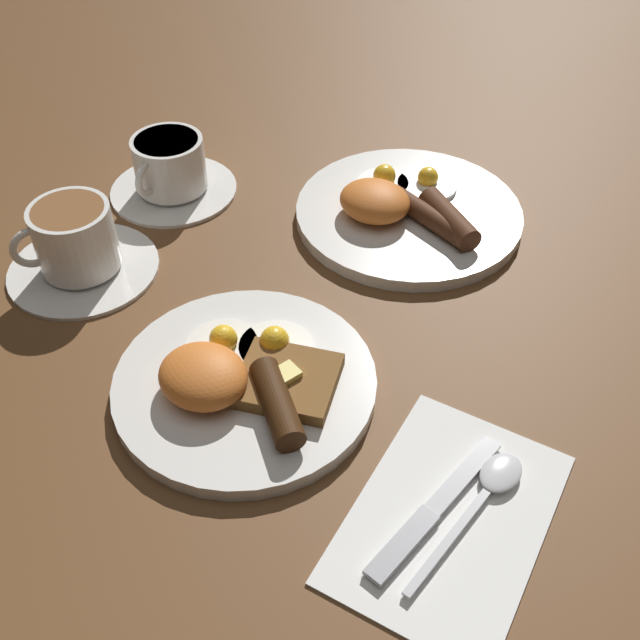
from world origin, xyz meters
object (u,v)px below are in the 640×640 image
teacup_far (170,171)px  knife (430,514)px  breakfast_plate_far (406,210)px  spoon (490,487)px  breakfast_plate_near (243,380)px  teacup_near (76,246)px

teacup_far → knife: teacup_far is taller
breakfast_plate_far → spoon: breakfast_plate_far is taller
breakfast_plate_near → spoon: (0.23, 0.03, -0.01)m
breakfast_plate_near → teacup_far: teacup_far is taller
breakfast_plate_far → spoon: size_ratio=1.66×
breakfast_plate_near → knife: 0.21m
breakfast_plate_far → spoon: 0.38m
teacup_far → spoon: bearing=-17.3°
teacup_far → spoon: 0.54m
breakfast_plate_near → teacup_far: bearing=145.3°
breakfast_plate_far → teacup_near: (-0.23, -0.29, 0.02)m
teacup_far → breakfast_plate_far: bearing=24.7°
breakfast_plate_far → teacup_near: bearing=-129.0°
knife → teacup_far: bearing=71.9°
breakfast_plate_far → knife: (0.23, -0.33, -0.01)m
breakfast_plate_near → breakfast_plate_far: (-0.02, 0.31, -0.00)m
teacup_far → knife: size_ratio=0.92×
breakfast_plate_far → teacup_far: size_ratio=1.71×
breakfast_plate_near → teacup_near: 0.26m
knife → spoon: (0.03, 0.05, 0.00)m
breakfast_plate_near → breakfast_plate_far: same height
knife → spoon: spoon is taller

